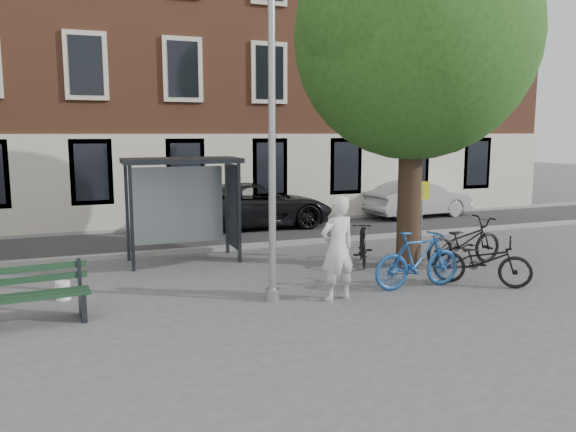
# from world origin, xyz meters

# --- Properties ---
(ground) EXTENTS (90.00, 90.00, 0.00)m
(ground) POSITION_xyz_m (0.00, 0.00, 0.00)
(ground) COLOR #4C4C4F
(ground) RESTS_ON ground
(road) EXTENTS (40.00, 4.00, 0.01)m
(road) POSITION_xyz_m (0.00, 7.00, 0.01)
(road) COLOR #28282B
(road) RESTS_ON ground
(curb_near) EXTENTS (40.00, 0.25, 0.12)m
(curb_near) POSITION_xyz_m (0.00, 5.00, 0.06)
(curb_near) COLOR gray
(curb_near) RESTS_ON ground
(curb_far) EXTENTS (40.00, 0.25, 0.12)m
(curb_far) POSITION_xyz_m (0.00, 9.00, 0.06)
(curb_far) COLOR gray
(curb_far) RESTS_ON ground
(building_row) EXTENTS (30.00, 8.00, 14.00)m
(building_row) POSITION_xyz_m (0.00, 13.00, 7.00)
(building_row) COLOR brown
(building_row) RESTS_ON ground
(lamppost) EXTENTS (0.28, 0.35, 6.11)m
(lamppost) POSITION_xyz_m (0.00, 0.00, 2.78)
(lamppost) COLOR #9EA0A3
(lamppost) RESTS_ON ground
(tree_right) EXTENTS (5.76, 5.60, 8.20)m
(tree_right) POSITION_xyz_m (4.01, 1.38, 5.62)
(tree_right) COLOR black
(tree_right) RESTS_ON ground
(bus_shelter) EXTENTS (2.85, 1.45, 2.62)m
(bus_shelter) POSITION_xyz_m (-0.61, 4.11, 1.92)
(bus_shelter) COLOR #1E2328
(bus_shelter) RESTS_ON ground
(painter) EXTENTS (0.83, 0.62, 2.06)m
(painter) POSITION_xyz_m (1.20, -0.38, 1.03)
(painter) COLOR silver
(painter) RESTS_ON ground
(bench) EXTENTS (1.93, 0.79, 0.97)m
(bench) POSITION_xyz_m (-4.28, 0.19, 0.45)
(bench) COLOR #1E2328
(bench) RESTS_ON ground
(bike_a) EXTENTS (2.30, 0.95, 1.18)m
(bike_a) POSITION_xyz_m (5.39, 1.17, 0.59)
(bike_a) COLOR black
(bike_a) RESTS_ON ground
(bike_b) EXTENTS (2.03, 0.58, 1.22)m
(bike_b) POSITION_xyz_m (3.15, -0.21, 0.61)
(bike_b) COLOR navy
(bike_b) RESTS_ON ground
(bike_c) EXTENTS (1.99, 1.88, 1.07)m
(bike_c) POSITION_xyz_m (4.56, -0.50, 0.53)
(bike_c) COLOR black
(bike_c) RESTS_ON ground
(bike_d) EXTENTS (1.10, 1.70, 0.99)m
(bike_d) POSITION_xyz_m (3.08, 2.09, 0.50)
(bike_d) COLOR black
(bike_d) RESTS_ON ground
(car_dark) EXTENTS (5.55, 2.59, 1.54)m
(car_dark) POSITION_xyz_m (2.22, 8.40, 0.77)
(car_dark) COLOR black
(car_dark) RESTS_ON ground
(car_silver) EXTENTS (4.44, 1.98, 1.42)m
(car_silver) POSITION_xyz_m (8.90, 8.40, 0.71)
(car_silver) COLOR #9EA0A5
(car_silver) RESTS_ON ground
(bucket_b) EXTENTS (0.35, 0.35, 0.36)m
(bucket_b) POSITION_xyz_m (-3.82, 1.53, 0.18)
(bucket_b) COLOR white
(bucket_b) RESTS_ON ground
(notice_sign) EXTENTS (0.35, 0.10, 2.03)m
(notice_sign) POSITION_xyz_m (4.66, 1.94, 1.50)
(notice_sign) COLOR #9EA0A3
(notice_sign) RESTS_ON ground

